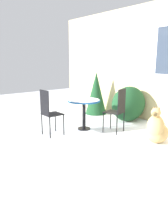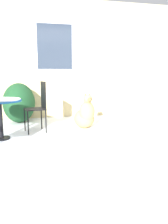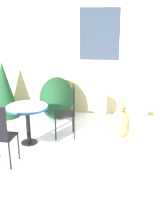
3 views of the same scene
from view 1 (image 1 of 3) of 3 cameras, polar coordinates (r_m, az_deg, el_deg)
The scene contains 8 objects.
ground_plane at distance 4.45m, azimuth 5.63°, elevation -8.09°, with size 16.00×16.00×0.00m, color white.
house_wall at distance 5.95m, azimuth 21.04°, elevation 11.74°, with size 8.00×0.10×3.08m.
shrub_left at distance 6.06m, azimuth 11.59°, elevation 2.07°, with size 0.76×1.09×0.95m.
evergreen_bush at distance 6.80m, azimuth 3.19°, elevation 4.94°, with size 0.65×0.65×1.29m.
patio_table at distance 5.17m, azimuth 0.00°, elevation 2.02°, with size 0.76×0.76×0.73m.
patio_chair_near_table at distance 5.00m, azimuth 8.66°, elevation 0.78°, with size 0.46×0.46×1.02m.
patio_chair_far_side at distance 4.80m, azimuth -9.09°, elevation 0.25°, with size 0.40×0.40×1.02m.
dog at distance 4.57m, azimuth 18.44°, elevation -4.43°, with size 0.53×0.68×0.76m.
Camera 1 is at (2.83, -3.04, 1.59)m, focal length 35.00 mm.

